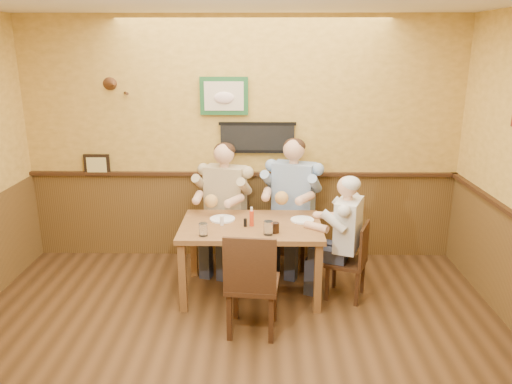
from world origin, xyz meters
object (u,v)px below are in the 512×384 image
chair_right_end (346,260)px  diner_tan_shirt (226,212)px  salt_shaker (222,221)px  water_glass_left (203,230)px  water_glass_mid (268,228)px  hot_sauce_bottle (252,217)px  dining_table (251,233)px  chair_back_right (293,226)px  chair_back_left (226,228)px  chair_near_side (253,281)px  cola_tumbler (275,228)px  diner_blue_polo (293,209)px  pepper_shaker (245,223)px  diner_white_elder (347,244)px

chair_right_end → diner_tan_shirt: diner_tan_shirt is taller
diner_tan_shirt → salt_shaker: 0.74m
water_glass_left → water_glass_mid: water_glass_mid is taller
water_glass_left → hot_sauce_bottle: bearing=31.5°
hot_sauce_bottle → dining_table: bearing=97.9°
dining_table → hot_sauce_bottle: (0.01, -0.05, 0.18)m
chair_back_right → diner_tan_shirt: diner_tan_shirt is taller
chair_back_left → salt_shaker: chair_back_left is taller
chair_back_right → chair_near_side: size_ratio=0.97×
cola_tumbler → salt_shaker: cola_tumbler is taller
dining_table → water_glass_left: bearing=-144.0°
chair_near_side → salt_shaker: bearing=-59.2°
diner_blue_polo → chair_near_side: bearing=-87.2°
chair_back_left → diner_tan_shirt: 0.19m
chair_right_end → hot_sauce_bottle: 1.05m
dining_table → pepper_shaker: bearing=-130.4°
diner_white_elder → dining_table: bearing=-72.7°
cola_tumbler → diner_blue_polo: bearing=76.5°
water_glass_mid → chair_right_end: bearing=15.0°
chair_back_right → diner_tan_shirt: (-0.77, -0.03, 0.18)m
diner_white_elder → diner_blue_polo: bearing=-126.5°
water_glass_mid → hot_sauce_bottle: (-0.16, 0.24, 0.02)m
chair_back_left → chair_back_right: size_ratio=0.97×
hot_sauce_bottle → pepper_shaker: 0.08m
chair_near_side → chair_back_right: bearing=-101.0°
diner_blue_polo → hot_sauce_bottle: size_ratio=7.63×
water_glass_mid → diner_tan_shirt: bearing=116.0°
chair_right_end → salt_shaker: bearing=-70.3°
dining_table → chair_right_end: 0.99m
diner_blue_polo → water_glass_left: (-0.90, -1.04, 0.14)m
cola_tumbler → pepper_shaker: (-0.29, 0.17, -0.01)m
dining_table → chair_right_end: size_ratio=1.76×
hot_sauce_bottle → chair_near_side: bearing=-87.9°
chair_near_side → water_glass_mid: 0.56m
chair_back_left → diner_blue_polo: 0.80m
hot_sauce_bottle → salt_shaker: hot_sauce_bottle is taller
salt_shaker → pepper_shaker: 0.24m
chair_near_side → diner_tan_shirt: 1.45m
chair_near_side → diner_tan_shirt: diner_tan_shirt is taller
dining_table → cola_tumbler: 0.36m
dining_table → chair_right_end: chair_right_end is taller
chair_back_right → pepper_shaker: size_ratio=11.55×
salt_shaker → chair_right_end: bearing=-2.0°
dining_table → diner_blue_polo: (0.46, 0.72, 0.01)m
diner_tan_shirt → cola_tumbler: (0.54, -0.92, 0.15)m
cola_tumbler → pepper_shaker: size_ratio=1.23×
cola_tumbler → chair_back_right: bearing=76.5°
diner_blue_polo → water_glass_mid: size_ratio=10.00×
chair_back_right → diner_blue_polo: size_ratio=0.70×
chair_near_side → cola_tumbler: (0.20, 0.49, 0.32)m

